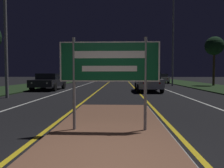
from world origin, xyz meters
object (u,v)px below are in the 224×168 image
object	(u,v)px
streetlight_right_near	(173,19)
car_receding_0	(148,82)
highway_sign	(109,65)
car_receding_1	(161,78)
car_approaching_0	(49,81)
car_receding_2	(132,77)

from	to	relation	value
streetlight_right_near	car_receding_0	bearing A→B (deg)	-115.45
highway_sign	car_receding_1	xyz separation A→B (m)	(5.91, 25.88, -0.90)
car_receding_1	car_receding_0	bearing A→B (deg)	-104.20
car_approaching_0	streetlight_right_near	bearing A→B (deg)	28.47
car_receding_0	car_receding_1	xyz separation A→B (m)	(3.51, 13.86, -0.06)
car_receding_2	car_approaching_0	size ratio (longest dim) A/B	1.01
streetlight_right_near	car_approaching_0	xyz separation A→B (m)	(-11.98, -6.50, -6.73)
car_receding_1	car_receding_2	xyz separation A→B (m)	(-3.42, 12.74, 0.04)
car_receding_0	highway_sign	bearing A→B (deg)	-101.31
streetlight_right_near	car_receding_1	world-z (taller)	streetlight_right_near
highway_sign	car_receding_1	distance (m)	26.57
car_approaching_0	car_receding_1	bearing A→B (deg)	46.82
car_receding_1	car_receding_2	size ratio (longest dim) A/B	0.91
highway_sign	car_receding_0	size ratio (longest dim) A/B	0.53
streetlight_right_near	car_receding_0	xyz separation A→B (m)	(-3.72, -7.81, -6.70)
streetlight_right_near	car_receding_1	distance (m)	9.08
car_receding_0	car_receding_1	world-z (taller)	car_receding_0
car_receding_2	car_receding_1	bearing A→B (deg)	-74.96
car_receding_0	car_approaching_0	distance (m)	8.37
streetlight_right_near	car_receding_1	xyz separation A→B (m)	(-0.21, 6.05, -6.76)
streetlight_right_near	car_receding_1	size ratio (longest dim) A/B	2.72
streetlight_right_near	car_approaching_0	world-z (taller)	streetlight_right_near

